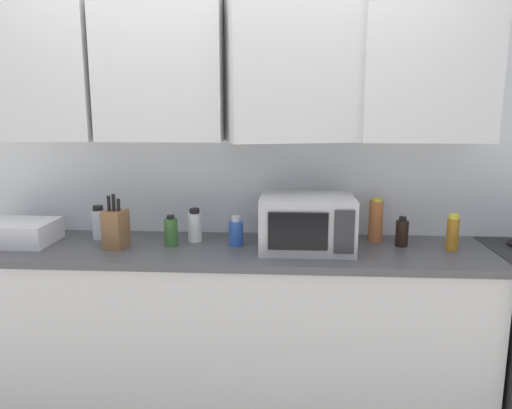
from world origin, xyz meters
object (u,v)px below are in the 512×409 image
at_px(bottle_blue_cleaner, 236,232).
at_px(bottle_white_jar, 195,226).
at_px(bottle_spice_jar, 376,220).
at_px(bottle_green_oil, 171,231).
at_px(dish_rack, 18,232).
at_px(bottle_soy_dark, 402,233).
at_px(microwave, 307,223).
at_px(bottle_amber_vinegar, 453,233).
at_px(bottle_clear_tall, 99,223).
at_px(knife_block, 116,229).

bearing_deg(bottle_blue_cleaner, bottle_white_jar, 163.39).
bearing_deg(bottle_spice_jar, bottle_green_oil, -171.61).
distance_m(dish_rack, bottle_white_jar, 0.96).
bearing_deg(bottle_soy_dark, bottle_spice_jar, 141.35).
relative_size(bottle_soy_dark, bottle_spice_jar, 0.67).
bearing_deg(bottle_spice_jar, bottle_soy_dark, -38.65).
height_order(dish_rack, bottle_white_jar, bottle_white_jar).
xyz_separation_m(microwave, dish_rack, (-1.56, 0.02, -0.08)).
relative_size(microwave, bottle_amber_vinegar, 2.52).
relative_size(microwave, bottle_soy_dark, 3.00).
height_order(bottle_white_jar, bottle_amber_vinegar, bottle_amber_vinegar).
height_order(bottle_clear_tall, bottle_green_oil, bottle_clear_tall).
xyz_separation_m(bottle_white_jar, bottle_green_oil, (-0.11, -0.09, -0.01)).
distance_m(dish_rack, bottle_green_oil, 0.84).
height_order(knife_block, bottle_blue_cleaner, knife_block).
xyz_separation_m(bottle_soy_dark, bottle_spice_jar, (-0.12, 0.10, 0.04)).
relative_size(knife_block, bottle_white_jar, 1.57).
bearing_deg(bottle_amber_vinegar, dish_rack, -179.63).
bearing_deg(bottle_blue_cleaner, bottle_amber_vinegar, -0.63).
relative_size(bottle_clear_tall, bottle_amber_vinegar, 0.99).
relative_size(knife_block, bottle_soy_dark, 1.81).
relative_size(bottle_amber_vinegar, bottle_blue_cleaner, 1.19).
height_order(bottle_clear_tall, bottle_spice_jar, bottle_spice_jar).
height_order(knife_block, bottle_spice_jar, knife_block).
relative_size(knife_block, bottle_green_oil, 1.76).
height_order(bottle_soy_dark, bottle_amber_vinegar, bottle_amber_vinegar).
bearing_deg(knife_block, bottle_amber_vinegar, 2.46).
bearing_deg(bottle_amber_vinegar, bottle_white_jar, 176.53).
distance_m(knife_block, bottle_white_jar, 0.42).
xyz_separation_m(knife_block, bottle_soy_dark, (1.50, 0.13, -0.03)).
bearing_deg(bottle_soy_dark, bottle_white_jar, 178.75).
bearing_deg(bottle_clear_tall, knife_block, -48.09).
bearing_deg(microwave, bottle_clear_tall, 173.44).
relative_size(knife_block, bottle_clear_tall, 1.53).
xyz_separation_m(dish_rack, bottle_amber_vinegar, (2.31, 0.02, 0.03)).
bearing_deg(bottle_blue_cleaner, bottle_spice_jar, 10.70).
xyz_separation_m(microwave, bottle_blue_cleaner, (-0.37, 0.04, -0.07)).
distance_m(bottle_white_jar, bottle_green_oil, 0.14).
distance_m(microwave, bottle_clear_tall, 1.16).
bearing_deg(bottle_spice_jar, bottle_white_jar, -175.77).
bearing_deg(microwave, bottle_soy_dark, 9.91).
distance_m(bottle_soy_dark, bottle_clear_tall, 1.66).
bearing_deg(bottle_soy_dark, knife_block, -174.95).
distance_m(microwave, bottle_blue_cleaner, 0.38).
bearing_deg(bottle_amber_vinegar, microwave, -177.64).
height_order(microwave, bottle_white_jar, microwave).
height_order(bottle_blue_cleaner, bottle_spice_jar, bottle_spice_jar).
height_order(bottle_green_oil, bottle_blue_cleaner, bottle_green_oil).
bearing_deg(bottle_amber_vinegar, bottle_clear_tall, 176.94).
distance_m(bottle_amber_vinegar, bottle_green_oil, 1.47).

